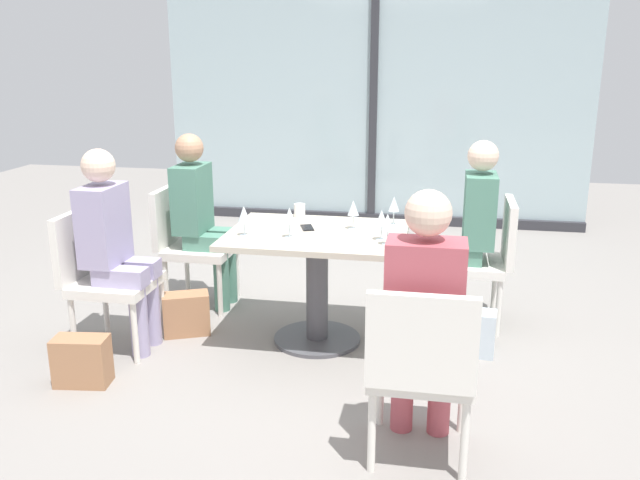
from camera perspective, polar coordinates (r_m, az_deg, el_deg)
The scene contains 22 objects.
ground_plane at distance 4.38m, azimuth -0.24°, elevation -8.57°, with size 12.00×12.00×0.00m, color gray.
window_wall_backdrop at distance 7.17m, azimuth 4.60°, elevation 11.02°, with size 4.47×0.10×2.70m.
dining_table_main at distance 4.19m, azimuth -0.25°, elevation -2.01°, with size 1.10×0.85×0.73m.
chair_far_left at distance 4.93m, azimuth -11.25°, elevation 0.09°, with size 0.50×0.46×0.87m.
chair_far_right at distance 4.60m, azimuth 13.87°, elevation -1.21°, with size 0.50×0.46×0.87m.
chair_side_end at distance 4.34m, azimuth -18.27°, elevation -2.59°, with size 0.50×0.46×0.87m.
chair_front_right at distance 2.99m, azimuth 8.66°, elevation -10.39°, with size 0.46×0.50×0.87m.
person_far_left at distance 4.84m, azimuth -10.18°, elevation 2.34°, with size 0.39×0.34×1.26m.
person_far_right at distance 4.54m, azimuth 12.66°, elevation 1.31°, with size 0.39×0.34×1.26m.
person_side_end at distance 4.23m, azimuth -17.20°, elevation -0.08°, with size 0.39×0.34×1.26m.
person_front_right at distance 3.01m, azimuth 8.90°, elevation -6.00°, with size 0.34×0.39×1.26m.
wine_glass_0 at distance 3.93m, azimuth 5.29°, elevation 1.85°, with size 0.07×0.07×0.18m.
wine_glass_1 at distance 3.84m, azimuth 5.80°, elevation 1.49°, with size 0.07×0.07×0.18m.
wine_glass_2 at distance 4.17m, azimuth 2.86°, elevation 2.70°, with size 0.07×0.07×0.18m.
wine_glass_3 at distance 3.98m, azimuth -2.63°, elevation 2.06°, with size 0.07×0.07×0.18m.
wine_glass_4 at distance 4.04m, azimuth -6.53°, elevation 2.19°, with size 0.07×0.07×0.18m.
wine_glass_5 at distance 4.30m, azimuth 6.35°, elevation 3.02°, with size 0.07×0.07×0.18m.
coffee_cup at distance 4.50m, azimuth -1.76°, elevation 2.55°, with size 0.08×0.08×0.09m, color white.
cell_phone_on_table at distance 4.21m, azimuth -1.11°, elevation 1.07°, with size 0.07×0.14×0.01m, color black.
handbag_0 at distance 4.51m, azimuth -11.38°, elevation -6.22°, with size 0.30×0.16×0.28m, color #A3704C.
handbag_1 at distance 4.25m, azimuth 12.74°, elevation -7.69°, with size 0.30×0.16×0.28m, color silver.
handbag_2 at distance 4.01m, azimuth -19.71°, elevation -9.73°, with size 0.30×0.16×0.28m, color #A3704C.
Camera 1 is at (0.75, -3.91, 1.81)m, focal length 37.39 mm.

